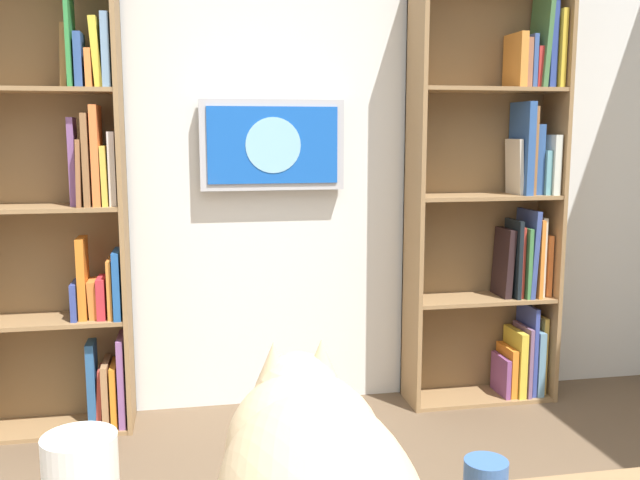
% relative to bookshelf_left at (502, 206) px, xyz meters
% --- Properties ---
extents(wall_back, '(4.52, 0.06, 2.70)m').
position_rel_bookshelf_left_xyz_m(wall_back, '(1.19, -0.17, 0.32)').
color(wall_back, silver).
rests_on(wall_back, ground).
extents(bookshelf_left, '(0.78, 0.28, 2.18)m').
position_rel_bookshelf_left_xyz_m(bookshelf_left, '(0.00, 0.00, 0.00)').
color(bookshelf_left, '#937047').
rests_on(bookshelf_left, ground).
extents(bookshelf_right, '(0.76, 0.28, 2.15)m').
position_rel_bookshelf_left_xyz_m(bookshelf_right, '(2.19, -0.00, 0.01)').
color(bookshelf_right, '#937047').
rests_on(bookshelf_right, ground).
extents(wall_mounted_tv, '(0.72, 0.07, 0.45)m').
position_rel_bookshelf_left_xyz_m(wall_mounted_tv, '(1.19, -0.08, 0.32)').
color(wall_mounted_tv, '#B7B7BC').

